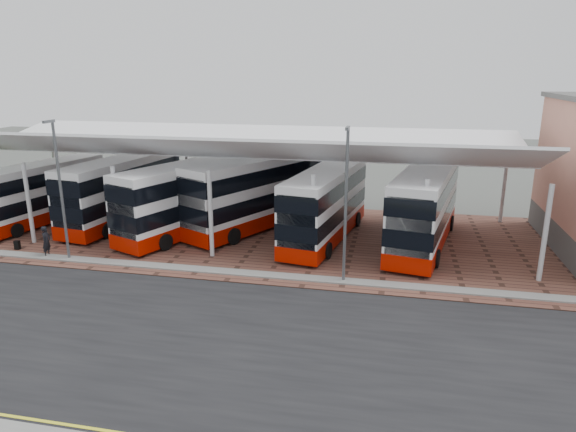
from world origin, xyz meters
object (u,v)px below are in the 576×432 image
(bus_1, at_px, (123,191))
(bus_2, at_px, (190,198))
(pedestrian, at_px, (46,241))
(bus_0, at_px, (41,194))
(bus_3, at_px, (257,193))
(bus_5, at_px, (425,208))
(bus_4, at_px, (326,205))

(bus_1, distance_m, bus_2, 5.76)
(bus_2, bearing_deg, pedestrian, -114.44)
(bus_0, distance_m, pedestrian, 7.91)
(bus_3, relative_size, bus_5, 0.99)
(bus_2, relative_size, pedestrian, 6.30)
(bus_0, height_order, bus_4, bus_4)
(bus_0, bearing_deg, bus_3, 18.91)
(bus_0, xyz_separation_m, pedestrian, (4.79, -6.17, -1.19))
(bus_0, relative_size, bus_4, 0.94)
(bus_2, bearing_deg, bus_3, 48.02)
(bus_3, distance_m, pedestrian, 13.50)
(bus_1, relative_size, bus_4, 1.02)
(bus_1, bearing_deg, pedestrian, -88.81)
(bus_5, bearing_deg, bus_0, -167.81)
(bus_5, height_order, pedestrian, bus_5)
(bus_0, xyz_separation_m, bus_2, (11.29, 0.05, 0.23))
(pedestrian, bearing_deg, bus_5, -78.95)
(bus_1, distance_m, bus_4, 14.74)
(bus_0, distance_m, bus_5, 26.54)
(bus_2, distance_m, pedestrian, 9.11)
(bus_1, height_order, bus_2, bus_2)
(bus_4, bearing_deg, bus_0, -169.22)
(bus_2, relative_size, bus_3, 0.98)
(bus_2, bearing_deg, bus_1, -170.62)
(bus_2, distance_m, bus_5, 15.25)
(bus_2, xyz_separation_m, bus_5, (15.24, 0.48, 0.04))
(bus_0, distance_m, bus_4, 20.39)
(bus_0, relative_size, bus_5, 0.89)
(bus_1, distance_m, pedestrian, 7.64)
(bus_4, height_order, bus_5, bus_5)
(bus_1, xyz_separation_m, bus_3, (9.71, 0.77, 0.12))
(bus_0, distance_m, bus_2, 11.30)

